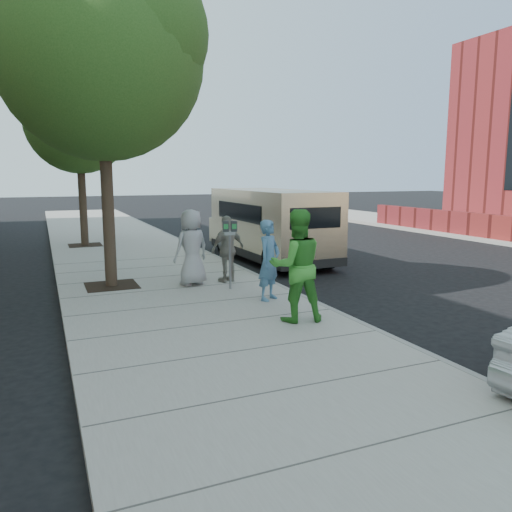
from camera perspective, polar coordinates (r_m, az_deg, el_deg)
name	(u,v)px	position (r m, az deg, el deg)	size (l,w,h in m)	color
ground	(237,306)	(10.78, -2.19, -5.69)	(120.00, 120.00, 0.00)	black
sidewalk	(192,307)	(10.45, -7.34, -5.81)	(5.00, 60.00, 0.15)	gray
curb_face	(296,296)	(11.34, 4.63, -4.57)	(0.12, 60.00, 0.16)	gray
tree_near	(103,49)	(12.52, -17.13, 21.64)	(4.62, 4.60, 7.53)	black
tree_far	(79,116)	(19.89, -19.54, 14.82)	(3.92, 3.80, 6.49)	black
parking_meter	(230,240)	(11.49, -3.00, 1.85)	(0.34, 0.19, 1.59)	gray
van	(269,223)	(16.28, 1.52, 3.76)	(2.17, 6.25, 2.30)	tan
person_officer	(269,260)	(10.50, 1.52, -0.48)	(0.62, 0.41, 1.70)	teal
person_green_shirt	(296,266)	(8.99, 4.65, -1.12)	(0.99, 0.77, 2.03)	green
person_gray_shirt	(192,247)	(12.03, -7.37, 0.97)	(0.89, 0.58, 1.82)	#A09FA2
person_striped_polo	(228,249)	(12.32, -3.24, 0.82)	(0.97, 0.40, 1.65)	gray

